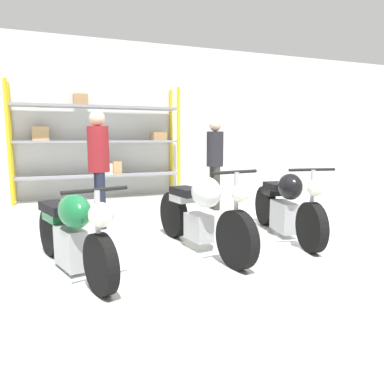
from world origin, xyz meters
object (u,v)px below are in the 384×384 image
(motorcycle_green, at_px, (72,231))
(person_browsing, at_px, (215,157))
(person_near_rack, at_px, (99,159))
(motorcycle_white, at_px, (201,213))
(shelving_rack, at_px, (99,141))
(motorcycle_black, at_px, (286,205))

(motorcycle_green, xyz_separation_m, person_browsing, (2.83, 2.58, 0.58))
(person_browsing, distance_m, person_near_rack, 2.38)
(motorcycle_white, bearing_deg, person_browsing, 143.64)
(motorcycle_green, bearing_deg, shelving_rack, 153.10)
(person_browsing, bearing_deg, person_near_rack, 17.16)
(shelving_rack, xyz_separation_m, motorcycle_white, (0.56, -4.54, -0.83))
(motorcycle_green, height_order, person_near_rack, person_near_rack)
(motorcycle_white, bearing_deg, person_near_rack, -157.78)
(person_near_rack, bearing_deg, shelving_rack, -101.70)
(motorcycle_green, xyz_separation_m, motorcycle_black, (2.88, 0.35, 0.01))
(motorcycle_black, relative_size, person_browsing, 1.20)
(shelving_rack, distance_m, person_near_rack, 2.89)
(motorcycle_white, distance_m, motorcycle_black, 1.36)
(motorcycle_black, distance_m, person_near_rack, 2.84)
(motorcycle_green, bearing_deg, motorcycle_white, 81.93)
(person_browsing, xyz_separation_m, person_near_rack, (-2.27, -0.69, 0.04))
(shelving_rack, bearing_deg, motorcycle_black, -66.43)
(shelving_rack, height_order, person_browsing, shelving_rack)
(motorcycle_green, distance_m, person_near_rack, 2.06)
(motorcycle_black, relative_size, person_near_rack, 1.16)
(motorcycle_black, bearing_deg, shelving_rack, -145.37)
(shelving_rack, distance_m, motorcycle_black, 4.86)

